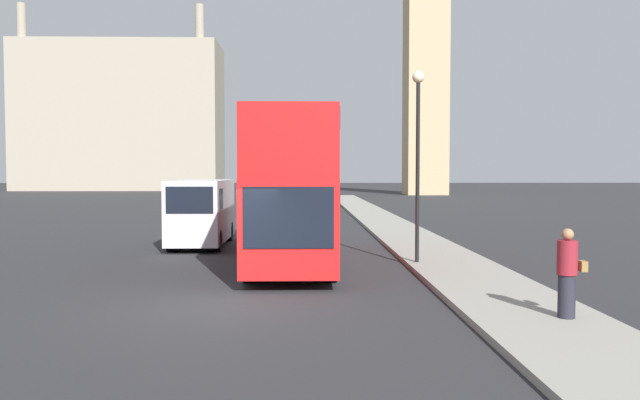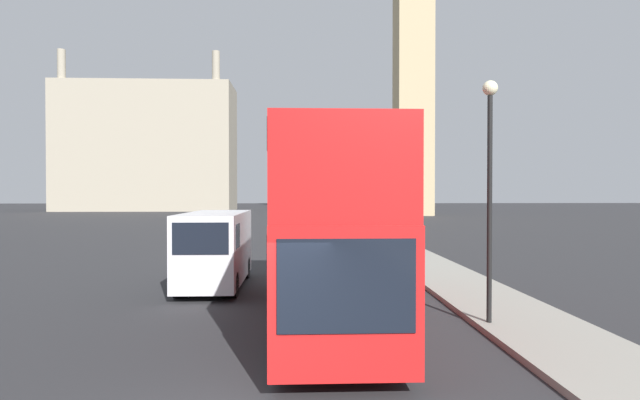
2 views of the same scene
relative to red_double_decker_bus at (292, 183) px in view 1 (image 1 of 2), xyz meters
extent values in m
plane|color=#28282B|center=(-1.49, -6.31, -2.55)|extent=(300.00, 300.00, 0.00)
cube|color=gray|center=(4.86, -6.31, -2.48)|extent=(2.70, 120.00, 0.15)
cube|color=tan|center=(15.78, 59.31, 19.85)|extent=(5.10, 5.10, 44.81)
cube|color=#9E937F|center=(-28.63, 80.15, 8.95)|extent=(31.19, 11.32, 22.99)
cylinder|color=#9E937F|center=(-41.89, 75.34, 22.97)|extent=(1.36, 1.36, 5.06)
cylinder|color=#9E937F|center=(-15.37, 75.34, 22.97)|extent=(1.36, 1.36, 5.06)
cube|color=red|center=(0.00, 0.00, -1.02)|extent=(2.46, 10.23, 2.46)
cube|color=red|center=(0.00, 0.00, 1.12)|extent=(2.46, 10.02, 1.84)
cube|color=black|center=(0.00, 0.00, -0.22)|extent=(2.50, 9.82, 0.55)
cube|color=black|center=(0.00, 0.00, 1.67)|extent=(2.50, 9.61, 0.55)
cube|color=black|center=(0.00, -5.13, -0.73)|extent=(2.16, 0.03, 1.48)
cylinder|color=black|center=(-0.89, -3.58, -2.01)|extent=(0.69, 1.07, 1.07)
cylinder|color=black|center=(0.89, -3.58, -2.01)|extent=(0.69, 1.07, 1.07)
cylinder|color=black|center=(-0.89, 3.58, -2.01)|extent=(0.69, 1.07, 1.07)
cylinder|color=black|center=(0.89, 3.58, -2.01)|extent=(0.69, 1.07, 1.07)
cube|color=silver|center=(-3.64, 4.58, -1.15)|extent=(1.95, 5.24, 2.37)
cube|color=black|center=(-3.64, 1.95, -0.63)|extent=(1.65, 0.02, 0.95)
cube|color=black|center=(-3.64, 2.88, -0.63)|extent=(1.98, 0.94, 0.76)
cylinder|color=black|center=(-4.37, 2.80, -2.15)|extent=(0.49, 0.80, 0.80)
cylinder|color=black|center=(-2.91, 2.80, -2.15)|extent=(0.49, 0.80, 0.80)
cylinder|color=black|center=(-4.37, 6.36, -2.15)|extent=(0.49, 0.80, 0.80)
cylinder|color=black|center=(-2.91, 6.36, -2.15)|extent=(0.49, 0.80, 0.80)
cylinder|color=#23232D|center=(5.34, -8.37, -1.99)|extent=(0.32, 0.32, 0.82)
cylinder|color=maroon|center=(5.34, -8.37, -1.25)|extent=(0.38, 0.38, 0.65)
sphere|color=#9E704C|center=(5.34, -8.37, -0.82)|extent=(0.22, 0.22, 0.22)
cube|color=olive|center=(5.62, -8.37, -1.42)|extent=(0.12, 0.24, 0.20)
cylinder|color=black|center=(3.83, -1.03, 0.32)|extent=(0.12, 0.12, 5.44)
sphere|color=beige|center=(3.83, -1.03, 3.22)|extent=(0.36, 0.36, 0.36)
camera|label=1|loc=(0.38, -19.92, 0.36)|focal=35.00mm
camera|label=2|loc=(-0.72, -12.80, 0.72)|focal=28.00mm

